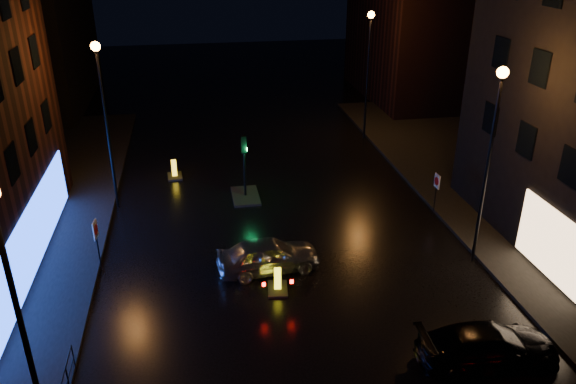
{
  "coord_description": "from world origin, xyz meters",
  "views": [
    {
      "loc": [
        -3.64,
        -13.04,
        12.92
      ],
      "look_at": [
        0.11,
        8.32,
        2.8
      ],
      "focal_mm": 35.0,
      "sensor_mm": 36.0,
      "label": 1
    }
  ],
  "objects_px": {
    "traffic_signal": "(245,188)",
    "bollard_far": "(175,173)",
    "road_sign_right": "(437,185)",
    "dark_sedan": "(488,346)",
    "silver_hatchback": "(268,255)",
    "road_sign_left": "(96,234)",
    "bollard_near": "(278,285)"
  },
  "relations": [
    {
      "from": "road_sign_right",
      "to": "dark_sedan",
      "type": "bearing_deg",
      "value": 73.69
    },
    {
      "from": "road_sign_right",
      "to": "traffic_signal",
      "type": "bearing_deg",
      "value": -23.57
    },
    {
      "from": "bollard_near",
      "to": "road_sign_left",
      "type": "xyz_separation_m",
      "value": [
        -7.05,
        2.72,
        1.51
      ]
    },
    {
      "from": "bollard_far",
      "to": "road_sign_right",
      "type": "xyz_separation_m",
      "value": [
        12.84,
        -6.95,
        1.38
      ]
    },
    {
      "from": "bollard_near",
      "to": "silver_hatchback",
      "type": "bearing_deg",
      "value": 102.64
    },
    {
      "from": "dark_sedan",
      "to": "bollard_far",
      "type": "distance_m",
      "value": 20.16
    },
    {
      "from": "bollard_near",
      "to": "road_sign_right",
      "type": "distance_m",
      "value": 10.26
    },
    {
      "from": "road_sign_right",
      "to": "bollard_far",
      "type": "bearing_deg",
      "value": -30.52
    },
    {
      "from": "bollard_far",
      "to": "road_sign_left",
      "type": "height_order",
      "value": "road_sign_left"
    },
    {
      "from": "road_sign_left",
      "to": "road_sign_right",
      "type": "bearing_deg",
      "value": 14.94
    },
    {
      "from": "silver_hatchback",
      "to": "bollard_near",
      "type": "xyz_separation_m",
      "value": [
        0.15,
        -1.52,
        -0.5
      ]
    },
    {
      "from": "traffic_signal",
      "to": "bollard_far",
      "type": "distance_m",
      "value": 5.05
    },
    {
      "from": "silver_hatchback",
      "to": "traffic_signal",
      "type": "bearing_deg",
      "value": -4.26
    },
    {
      "from": "traffic_signal",
      "to": "road_sign_left",
      "type": "height_order",
      "value": "traffic_signal"
    },
    {
      "from": "bollard_far",
      "to": "road_sign_left",
      "type": "bearing_deg",
      "value": -111.24
    },
    {
      "from": "bollard_near",
      "to": "dark_sedan",
      "type": "bearing_deg",
      "value": -33.59
    },
    {
      "from": "dark_sedan",
      "to": "bollard_near",
      "type": "bearing_deg",
      "value": 51.17
    },
    {
      "from": "traffic_signal",
      "to": "bollard_far",
      "type": "relative_size",
      "value": 2.73
    },
    {
      "from": "silver_hatchback",
      "to": "bollard_far",
      "type": "xyz_separation_m",
      "value": [
        -3.95,
        10.61,
        -0.49
      ]
    },
    {
      "from": "traffic_signal",
      "to": "bollard_far",
      "type": "height_order",
      "value": "traffic_signal"
    },
    {
      "from": "bollard_far",
      "to": "traffic_signal",
      "type": "bearing_deg",
      "value": -45.83
    },
    {
      "from": "bollard_near",
      "to": "traffic_signal",
      "type": "bearing_deg",
      "value": 99.4
    },
    {
      "from": "traffic_signal",
      "to": "road_sign_right",
      "type": "distance_m",
      "value": 9.84
    },
    {
      "from": "bollard_near",
      "to": "road_sign_right",
      "type": "height_order",
      "value": "road_sign_right"
    },
    {
      "from": "traffic_signal",
      "to": "road_sign_right",
      "type": "xyz_separation_m",
      "value": [
        9.1,
        -3.58,
        1.11
      ]
    },
    {
      "from": "bollard_near",
      "to": "bollard_far",
      "type": "bearing_deg",
      "value": 115.75
    },
    {
      "from": "bollard_near",
      "to": "road_sign_right",
      "type": "relative_size",
      "value": 0.58
    },
    {
      "from": "road_sign_left",
      "to": "bollard_far",
      "type": "bearing_deg",
      "value": 78.65
    },
    {
      "from": "silver_hatchback",
      "to": "road_sign_left",
      "type": "bearing_deg",
      "value": 74.31
    },
    {
      "from": "silver_hatchback",
      "to": "road_sign_right",
      "type": "height_order",
      "value": "road_sign_right"
    },
    {
      "from": "silver_hatchback",
      "to": "bollard_near",
      "type": "distance_m",
      "value": 1.61
    },
    {
      "from": "dark_sedan",
      "to": "bollard_far",
      "type": "relative_size",
      "value": 3.7
    }
  ]
}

